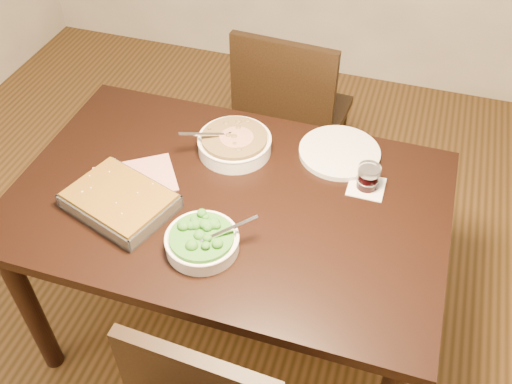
{
  "coord_description": "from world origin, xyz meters",
  "views": [
    {
      "loc": [
        0.48,
        -1.21,
        2.05
      ],
      "look_at": [
        0.1,
        -0.0,
        0.8
      ],
      "focal_mm": 40.0,
      "sensor_mm": 36.0,
      "label": 1
    }
  ],
  "objects_px": {
    "baking_dish": "(120,201)",
    "table": "(229,217)",
    "wine_tumbler": "(368,177)",
    "broccoli_bowl": "(202,241)",
    "dinner_plate": "(339,152)",
    "chair_far": "(290,113)",
    "stew_bowl": "(235,143)"
  },
  "relations": [
    {
      "from": "wine_tumbler",
      "to": "chair_far",
      "type": "xyz_separation_m",
      "value": [
        -0.42,
        0.61,
        -0.27
      ]
    },
    {
      "from": "broccoli_bowl",
      "to": "dinner_plate",
      "type": "height_order",
      "value": "broccoli_bowl"
    },
    {
      "from": "table",
      "to": "baking_dish",
      "type": "bearing_deg",
      "value": -154.24
    },
    {
      "from": "stew_bowl",
      "to": "baking_dish",
      "type": "relative_size",
      "value": 0.68
    },
    {
      "from": "chair_far",
      "to": "broccoli_bowl",
      "type": "bearing_deg",
      "value": 93.68
    },
    {
      "from": "chair_far",
      "to": "stew_bowl",
      "type": "bearing_deg",
      "value": 88.12
    },
    {
      "from": "baking_dish",
      "to": "broccoli_bowl",
      "type": "bearing_deg",
      "value": 4.6
    },
    {
      "from": "table",
      "to": "broccoli_bowl",
      "type": "relative_size",
      "value": 6.14
    },
    {
      "from": "table",
      "to": "broccoli_bowl",
      "type": "distance_m",
      "value": 0.26
    },
    {
      "from": "baking_dish",
      "to": "chair_far",
      "type": "height_order",
      "value": "chair_far"
    },
    {
      "from": "broccoli_bowl",
      "to": "chair_far",
      "type": "xyz_separation_m",
      "value": [
        -0.0,
        1.01,
        -0.25
      ]
    },
    {
      "from": "broccoli_bowl",
      "to": "wine_tumbler",
      "type": "distance_m",
      "value": 0.58
    },
    {
      "from": "stew_bowl",
      "to": "wine_tumbler",
      "type": "height_order",
      "value": "stew_bowl"
    },
    {
      "from": "table",
      "to": "baking_dish",
      "type": "height_order",
      "value": "baking_dish"
    },
    {
      "from": "table",
      "to": "stew_bowl",
      "type": "relative_size",
      "value": 5.41
    },
    {
      "from": "wine_tumbler",
      "to": "dinner_plate",
      "type": "height_order",
      "value": "wine_tumbler"
    },
    {
      "from": "table",
      "to": "baking_dish",
      "type": "xyz_separation_m",
      "value": [
        -0.31,
        -0.15,
        0.12
      ]
    },
    {
      "from": "wine_tumbler",
      "to": "dinner_plate",
      "type": "distance_m",
      "value": 0.18
    },
    {
      "from": "table",
      "to": "wine_tumbler",
      "type": "xyz_separation_m",
      "value": [
        0.42,
        0.18,
        0.14
      ]
    },
    {
      "from": "wine_tumbler",
      "to": "dinner_plate",
      "type": "xyz_separation_m",
      "value": [
        -0.12,
        0.13,
        -0.04
      ]
    },
    {
      "from": "table",
      "to": "stew_bowl",
      "type": "height_order",
      "value": "stew_bowl"
    },
    {
      "from": "wine_tumbler",
      "to": "dinner_plate",
      "type": "relative_size",
      "value": 0.3
    },
    {
      "from": "dinner_plate",
      "to": "chair_far",
      "type": "height_order",
      "value": "chair_far"
    },
    {
      "from": "table",
      "to": "wine_tumbler",
      "type": "bearing_deg",
      "value": 23.24
    },
    {
      "from": "broccoli_bowl",
      "to": "baking_dish",
      "type": "bearing_deg",
      "value": 165.94
    },
    {
      "from": "baking_dish",
      "to": "table",
      "type": "bearing_deg",
      "value": 44.41
    },
    {
      "from": "table",
      "to": "baking_dish",
      "type": "distance_m",
      "value": 0.36
    },
    {
      "from": "broccoli_bowl",
      "to": "dinner_plate",
      "type": "relative_size",
      "value": 0.81
    },
    {
      "from": "baking_dish",
      "to": "wine_tumbler",
      "type": "distance_m",
      "value": 0.8
    },
    {
      "from": "table",
      "to": "chair_far",
      "type": "xyz_separation_m",
      "value": [
        0.0,
        0.79,
        -0.13
      ]
    },
    {
      "from": "stew_bowl",
      "to": "chair_far",
      "type": "relative_size",
      "value": 0.28
    },
    {
      "from": "stew_bowl",
      "to": "dinner_plate",
      "type": "relative_size",
      "value": 0.92
    }
  ]
}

